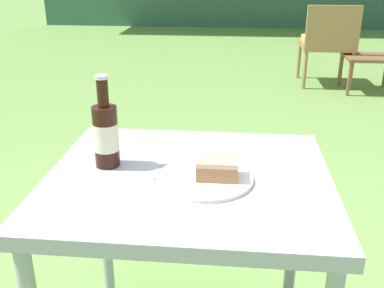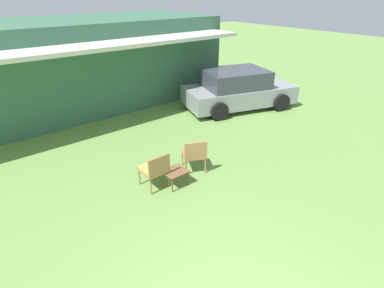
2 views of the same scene
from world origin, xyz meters
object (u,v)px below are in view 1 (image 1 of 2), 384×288
(wicker_chair_cushioned, at_px, (328,40))
(cake_on_plate, at_px, (210,174))
(cola_bottle_near, at_px, (106,134))
(garden_side_table, at_px, (370,60))
(patio_table, at_px, (189,199))

(wicker_chair_cushioned, bearing_deg, cake_on_plate, 74.72)
(wicker_chair_cushioned, distance_m, cola_bottle_near, 3.92)
(wicker_chair_cushioned, bearing_deg, cola_bottle_near, 70.25)
(garden_side_table, height_order, cola_bottle_near, cola_bottle_near)
(garden_side_table, bearing_deg, cola_bottle_near, -115.92)
(garden_side_table, distance_m, patio_table, 3.82)
(cola_bottle_near, bearing_deg, patio_table, -9.29)
(wicker_chair_cushioned, bearing_deg, patio_table, 73.75)
(cake_on_plate, distance_m, cola_bottle_near, 0.31)
(cola_bottle_near, bearing_deg, garden_side_table, 64.08)
(garden_side_table, xyz_separation_m, cola_bottle_near, (-1.69, -3.48, 0.47))
(patio_table, height_order, cake_on_plate, cake_on_plate)
(wicker_chair_cushioned, height_order, cola_bottle_near, cola_bottle_near)
(wicker_chair_cushioned, relative_size, patio_table, 1.08)
(cake_on_plate, relative_size, cola_bottle_near, 0.98)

